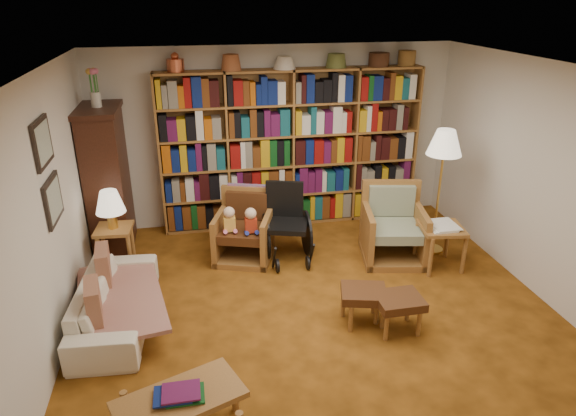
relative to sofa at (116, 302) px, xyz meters
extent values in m
plane|color=#975617|center=(2.05, -0.20, -0.24)|extent=(5.00, 5.00, 0.00)
plane|color=white|center=(2.05, -0.20, 2.26)|extent=(5.00, 5.00, 0.00)
plane|color=silver|center=(2.05, 2.30, 1.01)|extent=(5.00, 0.00, 5.00)
plane|color=silver|center=(2.05, -2.70, 1.01)|extent=(5.00, 0.00, 5.00)
plane|color=silver|center=(-0.45, -0.20, 1.01)|extent=(0.00, 5.00, 5.00)
plane|color=silver|center=(4.55, -0.20, 1.01)|extent=(0.00, 5.00, 5.00)
cube|color=#A16D31|center=(2.25, 2.14, 0.86)|extent=(3.60, 0.30, 2.20)
cube|color=#3D1B10|center=(-0.21, 1.80, 0.66)|extent=(0.45, 0.90, 1.80)
cube|color=#3D1B10|center=(-0.21, 1.80, 1.59)|extent=(0.50, 0.95, 0.06)
cylinder|color=silver|center=(-0.21, 1.80, 1.71)|extent=(0.12, 0.12, 0.18)
cube|color=black|center=(-0.43, 0.10, 1.66)|extent=(0.03, 0.52, 0.42)
cube|color=gray|center=(-0.42, 0.10, 1.66)|extent=(0.01, 0.44, 0.34)
cube|color=black|center=(-0.43, 0.10, 1.11)|extent=(0.03, 0.52, 0.42)
cube|color=gray|center=(-0.42, 0.10, 1.11)|extent=(0.01, 0.44, 0.34)
imported|color=beige|center=(0.00, 0.00, 0.00)|extent=(1.70, 0.77, 0.48)
cube|color=#C8B591|center=(0.05, 0.00, 0.06)|extent=(1.05, 1.61, 0.04)
cube|color=maroon|center=(-0.13, 0.35, 0.21)|extent=(0.17, 0.42, 0.41)
cube|color=maroon|center=(-0.13, -0.35, 0.21)|extent=(0.19, 0.42, 0.40)
cube|color=#A16D31|center=(-0.10, 1.09, 0.32)|extent=(0.44, 0.44, 0.04)
cylinder|color=#A16D31|center=(-0.27, 0.92, 0.03)|extent=(0.05, 0.05, 0.54)
cylinder|color=#A16D31|center=(0.07, 0.92, 0.03)|extent=(0.05, 0.05, 0.54)
cylinder|color=#A16D31|center=(-0.27, 1.26, 0.03)|extent=(0.05, 0.05, 0.54)
cylinder|color=#A16D31|center=(0.07, 1.26, 0.03)|extent=(0.05, 0.05, 0.54)
cylinder|color=gold|center=(-0.10, 1.09, 0.43)|extent=(0.11, 0.11, 0.19)
cone|color=#F5E8C9|center=(-0.10, 1.09, 0.67)|extent=(0.34, 0.34, 0.27)
cube|color=#A16D31|center=(1.43, 1.13, -0.20)|extent=(0.87, 0.89, 0.08)
cube|color=#A16D31|center=(1.13, 1.13, 0.06)|extent=(0.29, 0.69, 0.60)
cube|color=#A16D31|center=(1.74, 1.13, 0.06)|extent=(0.29, 0.69, 0.60)
cube|color=#A16D31|center=(1.43, 1.45, 0.18)|extent=(0.67, 0.29, 0.85)
cube|color=#522916|center=(1.43, 1.11, 0.14)|extent=(0.69, 0.73, 0.11)
cube|color=#522916|center=(1.43, 1.38, 0.38)|extent=(0.53, 0.26, 0.36)
cube|color=#C5345B|center=(1.43, 1.48, 0.44)|extent=(0.52, 0.22, 0.38)
cube|color=#A16D31|center=(3.27, 0.76, -0.20)|extent=(0.88, 0.90, 0.08)
cube|color=#A16D31|center=(2.94, 0.76, 0.09)|extent=(0.22, 0.77, 0.66)
cube|color=#A16D31|center=(3.61, 0.76, 0.09)|extent=(0.22, 0.77, 0.66)
cube|color=#A16D31|center=(3.27, 1.11, 0.22)|extent=(0.75, 0.22, 0.93)
cube|color=gray|center=(3.27, 0.73, 0.17)|extent=(0.69, 0.75, 0.12)
cube|color=gray|center=(3.27, 1.04, 0.44)|extent=(0.59, 0.21, 0.39)
cube|color=black|center=(1.97, 0.99, 0.23)|extent=(0.59, 0.59, 0.06)
cube|color=black|center=(1.97, 1.22, 0.49)|extent=(0.47, 0.19, 0.47)
cylinder|color=black|center=(1.71, 1.09, 0.05)|extent=(0.03, 0.59, 0.59)
cylinder|color=black|center=(2.23, 1.09, 0.05)|extent=(0.03, 0.59, 0.59)
cylinder|color=black|center=(1.78, 0.69, -0.16)|extent=(0.03, 0.17, 0.17)
cylinder|color=black|center=(2.16, 0.69, -0.16)|extent=(0.03, 0.17, 0.17)
cylinder|color=gold|center=(3.88, 0.87, -0.23)|extent=(0.27, 0.27, 0.03)
cylinder|color=gold|center=(3.88, 0.87, 0.44)|extent=(0.03, 0.03, 1.36)
cone|color=#F5E8C9|center=(3.88, 0.87, 1.22)|extent=(0.43, 0.43, 0.31)
cube|color=#A16D31|center=(3.75, 0.45, 0.28)|extent=(0.56, 0.56, 0.04)
cylinder|color=#A16D31|center=(3.54, 0.24, 0.01)|extent=(0.05, 0.05, 0.50)
cylinder|color=#A16D31|center=(3.96, 0.24, 0.01)|extent=(0.05, 0.05, 0.50)
cylinder|color=#A16D31|center=(3.54, 0.67, 0.01)|extent=(0.05, 0.05, 0.50)
cylinder|color=#A16D31|center=(3.96, 0.67, 0.01)|extent=(0.05, 0.05, 0.50)
cube|color=white|center=(3.75, 0.45, 0.31)|extent=(0.35, 0.42, 0.03)
cube|color=#522916|center=(2.46, -0.48, 0.09)|extent=(0.53, 0.48, 0.09)
cylinder|color=#A16D31|center=(2.29, -0.61, -0.10)|extent=(0.04, 0.04, 0.29)
cylinder|color=#A16D31|center=(2.63, -0.61, -0.10)|extent=(0.04, 0.04, 0.29)
cylinder|color=#A16D31|center=(2.29, -0.34, -0.10)|extent=(0.04, 0.04, 0.29)
cylinder|color=#A16D31|center=(2.63, -0.34, -0.10)|extent=(0.04, 0.04, 0.29)
cube|color=#522916|center=(2.76, -0.67, 0.09)|extent=(0.45, 0.39, 0.09)
cylinder|color=#A16D31|center=(2.59, -0.80, -0.10)|extent=(0.04, 0.04, 0.29)
cylinder|color=#A16D31|center=(2.93, -0.80, -0.10)|extent=(0.04, 0.04, 0.29)
cylinder|color=#A16D31|center=(2.59, -0.54, -0.10)|extent=(0.04, 0.04, 0.29)
cylinder|color=#A16D31|center=(2.93, -0.54, -0.10)|extent=(0.04, 0.04, 0.29)
cube|color=#A16D31|center=(0.64, -1.62, 0.11)|extent=(1.04, 0.78, 0.05)
cylinder|color=#A16D31|center=(0.22, -1.43, -0.08)|extent=(0.06, 0.06, 0.33)
cylinder|color=#A16D31|center=(1.07, -1.43, -0.08)|extent=(0.06, 0.06, 0.33)
cube|color=brown|center=(0.64, -1.62, 0.17)|extent=(0.34, 0.31, 0.05)
camera|label=1|loc=(0.87, -4.66, 2.89)|focal=32.00mm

